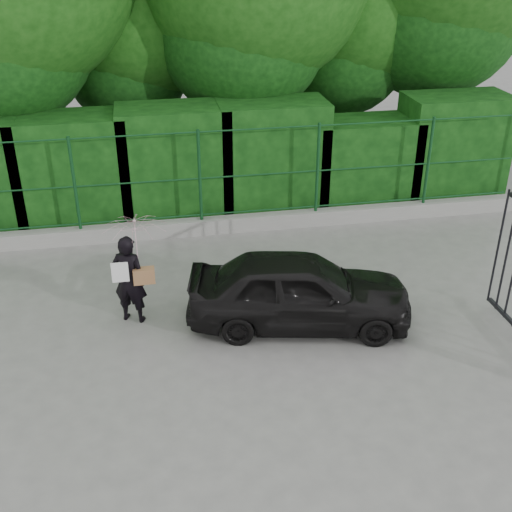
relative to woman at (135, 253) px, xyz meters
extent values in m
plane|color=gray|center=(0.87, -1.67, -1.12)|extent=(80.00, 80.00, 0.00)
cube|color=#9E9E99|center=(0.87, 2.83, -0.97)|extent=(14.00, 0.25, 0.30)
cylinder|color=#0F3E1B|center=(-1.03, 2.83, 0.08)|extent=(0.06, 0.06, 1.80)
cylinder|color=#0F3E1B|center=(1.27, 2.83, 0.08)|extent=(0.06, 0.06, 1.80)
cylinder|color=#0F3E1B|center=(3.57, 2.83, 0.08)|extent=(0.06, 0.06, 1.80)
cylinder|color=#0F3E1B|center=(5.87, 2.83, 0.08)|extent=(0.06, 0.06, 1.80)
cylinder|color=#0F3E1B|center=(0.87, 2.83, -0.72)|extent=(13.60, 0.03, 0.03)
cylinder|color=#0F3E1B|center=(0.87, 2.83, 0.03)|extent=(13.60, 0.03, 0.03)
cylinder|color=#0F3E1B|center=(0.87, 2.83, 0.93)|extent=(13.60, 0.03, 0.03)
cube|color=black|center=(-1.13, 3.83, -0.01)|extent=(2.20, 1.20, 2.21)
cube|color=black|center=(0.87, 3.83, 0.03)|extent=(2.20, 1.20, 2.29)
cube|color=black|center=(2.87, 3.83, 0.03)|extent=(2.20, 1.20, 2.29)
cube|color=black|center=(4.87, 3.83, -0.21)|extent=(2.20, 1.20, 1.82)
cube|color=black|center=(6.87, 3.83, 0.00)|extent=(2.20, 1.20, 2.24)
cylinder|color=black|center=(-2.13, 5.53, 1.13)|extent=(0.36, 0.36, 4.50)
cylinder|color=black|center=(0.37, 6.83, 0.51)|extent=(0.36, 0.36, 3.25)
sphere|color=#14470F|center=(0.37, 6.83, 2.46)|extent=(3.90, 3.90, 3.90)
cylinder|color=black|center=(2.87, 5.83, 1.01)|extent=(0.36, 0.36, 4.25)
cylinder|color=black|center=(5.37, 6.53, 0.63)|extent=(0.36, 0.36, 3.50)
sphere|color=#14470F|center=(5.37, 6.53, 2.73)|extent=(4.20, 4.20, 4.20)
cylinder|color=black|center=(7.37, 6.13, 1.26)|extent=(0.36, 0.36, 4.75)
cylinder|color=black|center=(5.47, -0.92, -0.07)|extent=(0.04, 0.04, 1.90)
cylinder|color=black|center=(5.47, -0.67, -0.07)|extent=(0.04, 0.04, 1.90)
imported|color=black|center=(-0.11, -0.04, -0.40)|extent=(0.61, 0.51, 1.43)
imported|color=beige|center=(0.04, 0.01, 0.13)|extent=(0.95, 0.96, 0.87)
cube|color=#946640|center=(0.11, -0.12, -0.32)|extent=(0.32, 0.15, 0.24)
cube|color=white|center=(-0.23, -0.16, -0.21)|extent=(0.25, 0.02, 0.32)
imported|color=black|center=(2.38, -0.58, -0.55)|extent=(3.55, 1.98, 1.14)
camera|label=1|loc=(0.23, -8.58, 4.38)|focal=45.00mm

